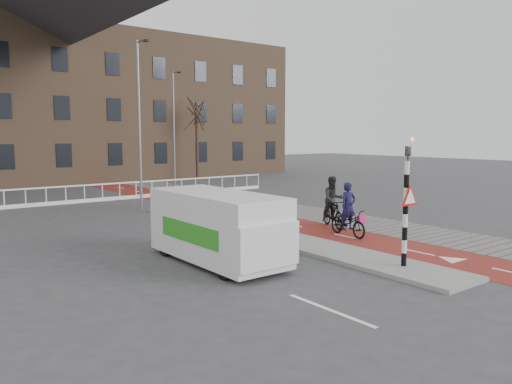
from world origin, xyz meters
TOP-DOWN VIEW (x-y plane):
  - ground at (0.00, 0.00)m, footprint 120.00×120.00m
  - bike_lane at (1.50, 10.00)m, footprint 2.50×60.00m
  - sidewalk at (4.30, 10.00)m, footprint 3.00×60.00m
  - curb_island at (-0.70, 4.00)m, footprint 1.80×16.00m
  - traffic_signal at (-0.60, -2.02)m, footprint 0.80×0.80m
  - bollard at (-0.66, 3.39)m, footprint 0.12×0.12m
  - cyclist_near at (1.61, 2.05)m, footprint 0.93×1.97m
  - cyclist_far at (2.40, 3.57)m, footprint 1.24×1.97m
  - van at (-4.20, 1.82)m, footprint 1.95×4.75m
  - railing at (-5.00, 17.00)m, footprint 28.00×0.10m
  - townhouse_row at (-3.00, 32.00)m, footprint 46.00×10.00m
  - tree_right at (9.07, 25.33)m, footprint 0.22×0.22m
  - streetlight_near at (-1.53, 12.91)m, footprint 0.12×0.12m
  - streetlight_right at (5.51, 22.57)m, footprint 0.12×0.12m

SIDE VIEW (x-z plane):
  - ground at x=0.00m, z-range 0.00..0.00m
  - bike_lane at x=1.50m, z-range 0.00..0.01m
  - sidewalk at x=4.30m, z-range 0.00..0.01m
  - curb_island at x=-0.70m, z-range 0.00..0.12m
  - railing at x=-5.00m, z-range -0.19..0.80m
  - bollard at x=-0.66m, z-range 0.12..0.95m
  - cyclist_near at x=1.61m, z-range -0.31..1.65m
  - cyclist_far at x=2.40m, z-range -0.17..1.88m
  - van at x=-4.20m, z-range 0.05..2.09m
  - traffic_signal at x=-0.60m, z-range 0.15..3.83m
  - tree_right at x=9.07m, z-range 0.00..6.25m
  - streetlight_right at x=5.51m, z-range 0.00..8.21m
  - streetlight_near at x=-1.53m, z-range 0.00..8.21m
  - townhouse_row at x=-3.00m, z-range -0.14..15.76m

